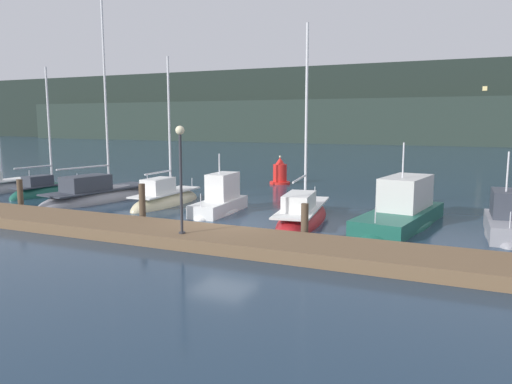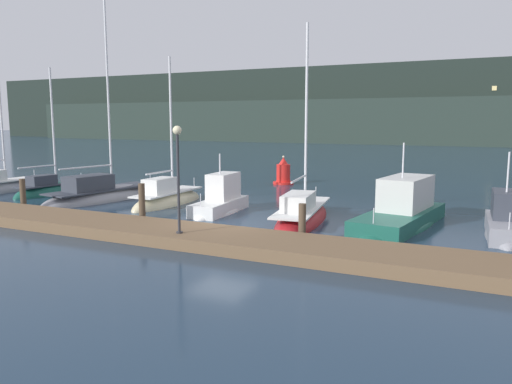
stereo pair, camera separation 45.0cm
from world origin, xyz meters
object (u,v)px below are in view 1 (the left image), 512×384
at_px(dock_lamppost, 181,162).
at_px(sailboat_berth_2, 47,193).
at_px(sailboat_berth_3, 100,198).
at_px(sailboat_berth_6, 302,218).
at_px(motorboat_berth_8, 504,228).
at_px(sailboat_berth_4, 166,202).
at_px(channel_buoy, 280,173).
at_px(motorboat_berth_7, 401,216).
at_px(motorboat_berth_5, 220,205).

bearing_deg(dock_lamppost, sailboat_berth_2, 153.74).
height_order(sailboat_berth_3, dock_lamppost, sailboat_berth_3).
height_order(sailboat_berth_2, sailboat_berth_6, sailboat_berth_6).
height_order(sailboat_berth_2, sailboat_berth_3, sailboat_berth_3).
relative_size(motorboat_berth_8, dock_lamppost, 1.22).
height_order(sailboat_berth_2, sailboat_berth_4, sailboat_berth_4).
distance_m(sailboat_berth_3, sailboat_berth_6, 12.53).
relative_size(channel_buoy, dock_lamppost, 0.52).
bearing_deg(motorboat_berth_7, dock_lamppost, -133.58).
relative_size(sailboat_berth_2, dock_lamppost, 2.18).
bearing_deg(channel_buoy, motorboat_berth_7, -47.56).
xyz_separation_m(sailboat_berth_3, dock_lamppost, (10.00, -6.82, 2.92)).
bearing_deg(sailboat_berth_6, dock_lamppost, -112.55).
bearing_deg(sailboat_berth_3, motorboat_berth_8, -0.36).
distance_m(sailboat_berth_3, motorboat_berth_8, 20.73).
bearing_deg(sailboat_berth_4, motorboat_berth_8, -1.95).
relative_size(motorboat_berth_7, channel_buoy, 3.76).
bearing_deg(motorboat_berth_5, channel_buoy, 97.35).
xyz_separation_m(motorboat_berth_7, dock_lamppost, (-6.71, -7.05, 2.69)).
height_order(sailboat_berth_3, motorboat_berth_7, sailboat_berth_3).
relative_size(motorboat_berth_7, dock_lamppost, 1.97).
height_order(sailboat_berth_4, motorboat_berth_7, sailboat_berth_4).
distance_m(sailboat_berth_6, channel_buoy, 13.53).
bearing_deg(motorboat_berth_7, sailboat_berth_4, 179.11).
height_order(motorboat_berth_8, channel_buoy, motorboat_berth_8).
bearing_deg(sailboat_berth_6, sailboat_berth_2, 176.37).
bearing_deg(sailboat_berth_4, sailboat_berth_2, -179.20).
xyz_separation_m(sailboat_berth_6, motorboat_berth_7, (4.20, 1.00, 0.23)).
bearing_deg(channel_buoy, sailboat_berth_4, -101.93).
relative_size(sailboat_berth_3, sailboat_berth_4, 1.41).
bearing_deg(channel_buoy, motorboat_berth_5, -82.65).
bearing_deg(sailboat_berth_2, motorboat_berth_7, -0.20).
xyz_separation_m(sailboat_berth_6, motorboat_berth_8, (8.22, 0.64, 0.17)).
xyz_separation_m(motorboat_berth_5, motorboat_berth_7, (8.65, 0.66, 0.02)).
height_order(motorboat_berth_5, motorboat_berth_8, motorboat_berth_8).
bearing_deg(motorboat_berth_7, sailboat_berth_3, -179.19).
relative_size(sailboat_berth_3, motorboat_berth_5, 2.64).
bearing_deg(sailboat_berth_6, motorboat_berth_5, 175.52).
xyz_separation_m(sailboat_berth_4, sailboat_berth_6, (8.28, -1.20, -0.00)).
distance_m(sailboat_berth_2, channel_buoy, 15.60).
relative_size(sailboat_berth_2, sailboat_berth_4, 0.98).
distance_m(sailboat_berth_6, motorboat_berth_7, 4.32).
distance_m(sailboat_berth_2, sailboat_berth_3, 4.46).
xyz_separation_m(sailboat_berth_4, channel_buoy, (2.31, 10.93, 0.62)).
height_order(sailboat_berth_6, motorboat_berth_7, sailboat_berth_6).
bearing_deg(dock_lamppost, motorboat_berth_8, 31.92).
xyz_separation_m(sailboat_berth_3, sailboat_berth_6, (12.51, -0.77, 0.00)).
xyz_separation_m(motorboat_berth_5, dock_lamppost, (1.94, -6.40, 2.70)).
distance_m(motorboat_berth_7, channel_buoy, 15.08).
height_order(sailboat_berth_2, motorboat_berth_5, sailboat_berth_2).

